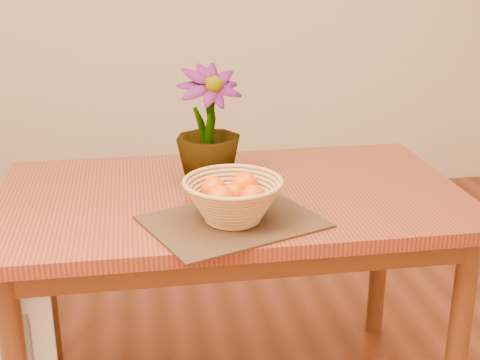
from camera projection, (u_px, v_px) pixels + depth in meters
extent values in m
cube|color=maroon|center=(231.00, 198.00, 2.03)|extent=(1.40, 0.80, 0.04)
cube|color=#4B2611|center=(232.00, 216.00, 2.05)|extent=(1.28, 0.68, 0.08)
cylinder|color=#4B2611|center=(458.00, 344.00, 1.95)|extent=(0.06, 0.06, 0.71)
cylinder|color=#4B2611|center=(45.00, 274.00, 2.36)|extent=(0.06, 0.06, 0.71)
cylinder|color=#4B2611|center=(380.00, 249.00, 2.55)|extent=(0.06, 0.06, 0.71)
cube|color=#3A2415|center=(233.00, 222.00, 1.80)|extent=(0.53, 0.47, 0.01)
cylinder|color=tan|center=(233.00, 219.00, 1.80)|extent=(0.14, 0.14, 0.01)
sphere|color=#F05A03|center=(233.00, 194.00, 1.77)|extent=(0.06, 0.06, 0.06)
sphere|color=#F05A03|center=(244.00, 185.00, 1.82)|extent=(0.07, 0.07, 0.07)
sphere|color=#F05A03|center=(214.00, 189.00, 1.80)|extent=(0.07, 0.07, 0.07)
sphere|color=#F05A03|center=(221.00, 199.00, 1.72)|extent=(0.07, 0.07, 0.07)
sphere|color=#F05A03|center=(253.00, 197.00, 1.74)|extent=(0.07, 0.07, 0.07)
imported|color=#174C15|center=(208.00, 126.00, 2.05)|extent=(0.25, 0.25, 0.36)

